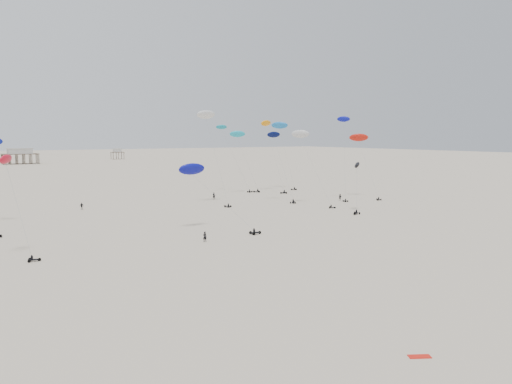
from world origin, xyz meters
TOP-DOWN VIEW (x-y plane):
  - ground_plane at (0.00, 200.00)m, footprint 900.00×900.00m
  - pavilion_main at (-10.00, 350.00)m, footprint 21.00×13.00m
  - pavilion_small at (60.00, 380.00)m, footprint 9.00×7.00m
  - rig_1 at (44.45, 113.00)m, footprint 7.52×9.63m
  - rig_2 at (29.25, 111.24)m, footprint 4.23×15.82m
  - rig_3 at (26.62, 117.96)m, footprint 4.06×11.12m
  - rig_5 at (-41.68, 87.91)m, footprint 4.60×9.82m
  - rig_6 at (30.95, 93.32)m, footprint 7.83×8.01m
  - rig_7 at (28.08, 141.28)m, footprint 9.28×5.69m
  - rig_8 at (27.19, 147.13)m, footprint 7.51×12.02m
  - rig_9 at (38.04, 140.57)m, footprint 5.20×13.54m
  - rig_10 at (45.97, 145.63)m, footprint 5.54×11.81m
  - rig_11 at (-8.76, 93.43)m, footprint 10.36×14.56m
  - rig_12 at (8.92, 125.89)m, footprint 5.99×14.60m
  - rig_13 at (52.67, 114.97)m, footprint 6.33×14.38m
  - spectator_0 at (-13.81, 82.13)m, footprint 0.83×0.65m
  - spectator_1 at (41.21, 110.41)m, footprint 1.18×1.12m
  - spectator_2 at (-22.81, 130.58)m, footprint 1.21×0.71m
  - spectator_3 at (13.08, 131.12)m, footprint 1.00×0.96m
  - grounded_kite_b at (-18.53, 33.46)m, footprint 1.92×1.47m

SIDE VIEW (x-z plane):
  - ground_plane at x=0.00m, z-range 0.00..0.00m
  - spectator_0 at x=-13.81m, z-range -1.02..1.02m
  - spectator_1 at x=41.21m, z-range -1.06..1.06m
  - spectator_2 at x=-22.81m, z-range -0.99..0.99m
  - spectator_3 at x=13.08m, z-range -1.14..1.14m
  - grounded_kite_b at x=-18.53m, z-range -0.04..0.04m
  - pavilion_small at x=60.00m, z-range -0.51..7.49m
  - pavilion_main at x=-10.00m, z-range -0.68..9.12m
  - rig_6 at x=30.95m, z-range 0.96..13.07m
  - rig_11 at x=-8.76m, z-range 0.94..18.07m
  - rig_5 at x=-41.68m, z-range 2.00..17.45m
  - rig_3 at x=26.62m, z-range 1.76..21.00m
  - rig_7 at x=28.08m, z-range 4.64..24.03m
  - rig_8 at x=27.19m, z-range 3.31..25.43m
  - rig_13 at x=52.67m, z-range 5.64..25.32m
  - rig_2 at x=29.25m, z-range 5.40..26.22m
  - rig_9 at x=38.04m, z-range 5.10..28.58m
  - rig_1 at x=44.45m, z-range 5.20..28.66m
  - rig_10 at x=45.97m, z-range 7.38..30.01m
  - rig_12 at x=8.92m, z-range 8.06..33.50m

